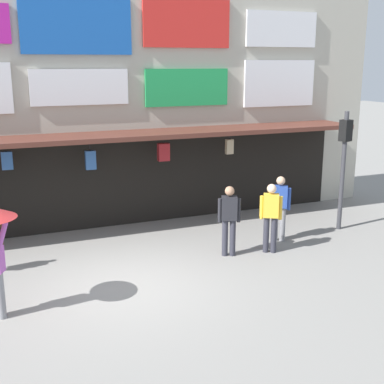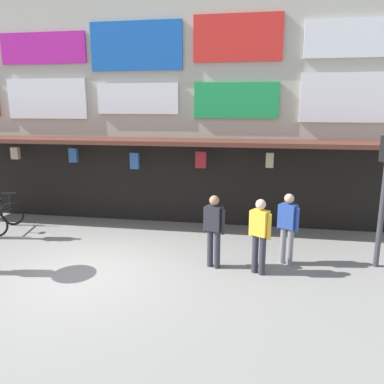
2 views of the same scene
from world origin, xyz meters
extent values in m
plane|color=gray|center=(0.00, 0.00, 0.00)|extent=(80.00, 80.00, 0.00)
cube|color=#B2AD9E|center=(0.00, 4.60, 4.00)|extent=(18.00, 1.20, 8.00)
cube|color=#592D23|center=(0.00, 3.30, 2.60)|extent=(15.30, 1.40, 0.12)
cube|color=#B71E93|center=(-2.95, 3.95, 5.32)|extent=(2.77, 0.08, 0.91)
cube|color=blue|center=(0.00, 3.95, 5.31)|extent=(2.76, 0.08, 1.38)
cube|color=red|center=(2.95, 3.95, 5.45)|extent=(2.48, 0.08, 1.27)
cube|color=white|center=(5.90, 3.95, 5.36)|extent=(2.31, 0.08, 1.00)
cube|color=white|center=(-2.95, 3.95, 3.82)|extent=(2.61, 0.08, 1.22)
cube|color=white|center=(0.00, 3.95, 3.81)|extent=(2.50, 0.08, 0.91)
cube|color=green|center=(2.95, 3.95, 3.75)|extent=(2.43, 0.08, 1.01)
cube|color=white|center=(5.90, 3.95, 3.82)|extent=(2.35, 0.08, 1.35)
cylinder|color=black|center=(-3.89, 3.45, 2.44)|extent=(0.02, 0.02, 0.20)
cube|color=tan|center=(-3.89, 3.45, 2.15)|extent=(0.25, 0.15, 0.37)
cylinder|color=black|center=(-1.93, 3.45, 2.44)|extent=(0.02, 0.02, 0.19)
cube|color=#2D5693|center=(-1.93, 3.45, 2.13)|extent=(0.26, 0.15, 0.44)
cylinder|color=black|center=(0.06, 3.32, 2.40)|extent=(0.02, 0.02, 0.28)
cube|color=#2D5693|center=(0.06, 3.32, 2.02)|extent=(0.26, 0.16, 0.48)
cylinder|color=black|center=(2.03, 3.35, 2.44)|extent=(0.02, 0.02, 0.21)
cube|color=maroon|center=(2.03, 3.35, 2.10)|extent=(0.30, 0.18, 0.47)
cylinder|color=black|center=(3.96, 3.29, 2.44)|extent=(0.02, 0.02, 0.20)
cube|color=tan|center=(3.96, 3.29, 2.14)|extent=(0.21, 0.13, 0.41)
cube|color=black|center=(0.00, 3.98, 1.25)|extent=(15.30, 0.04, 2.50)
cylinder|color=#38383D|center=(6.39, 1.38, 1.60)|extent=(0.12, 0.12, 3.20)
torus|color=black|center=(-3.74, 2.78, 0.36)|extent=(0.72, 0.20, 0.72)
cylinder|color=black|center=(-3.63, 2.24, 0.61)|extent=(0.24, 0.98, 0.05)
cylinder|color=black|center=(-3.60, 2.08, 0.78)|extent=(0.04, 0.04, 0.35)
cylinder|color=black|center=(-3.73, 2.70, 0.78)|extent=(0.04, 0.04, 0.50)
cylinder|color=black|center=(-3.73, 2.70, 1.03)|extent=(0.44, 0.12, 0.04)
cylinder|color=#2D2D38|center=(3.65, 0.59, 0.44)|extent=(0.14, 0.14, 0.88)
cylinder|color=#2D2D38|center=(3.80, 0.50, 0.44)|extent=(0.14, 0.14, 0.88)
cube|color=gold|center=(3.72, 0.55, 1.16)|extent=(0.42, 0.37, 0.56)
sphere|color=beige|center=(3.72, 0.55, 1.57)|extent=(0.22, 0.22, 0.22)
cylinder|color=gold|center=(3.53, 0.66, 1.11)|extent=(0.09, 0.09, 0.56)
cylinder|color=gold|center=(3.91, 0.44, 1.11)|extent=(0.09, 0.09, 0.56)
cylinder|color=#2D2D38|center=(2.80, 0.68, 0.44)|extent=(0.14, 0.14, 0.88)
cylinder|color=#2D2D38|center=(2.63, 0.75, 0.44)|extent=(0.14, 0.14, 0.88)
cube|color=#232328|center=(2.72, 0.72, 1.16)|extent=(0.42, 0.34, 0.56)
sphere|color=#A87A5B|center=(2.72, 0.72, 1.57)|extent=(0.22, 0.22, 0.22)
cylinder|color=#232328|center=(2.92, 0.63, 1.11)|extent=(0.09, 0.09, 0.56)
cylinder|color=#232328|center=(2.51, 0.80, 1.11)|extent=(0.09, 0.09, 0.56)
cylinder|color=gray|center=(4.43, 1.13, 0.44)|extent=(0.14, 0.14, 0.88)
cylinder|color=gray|center=(4.28, 1.22, 0.44)|extent=(0.14, 0.14, 0.88)
cube|color=#28479E|center=(4.36, 1.18, 1.16)|extent=(0.42, 0.38, 0.56)
sphere|color=tan|center=(4.36, 1.18, 1.57)|extent=(0.22, 0.22, 0.22)
cylinder|color=#28479E|center=(4.54, 1.06, 1.11)|extent=(0.09, 0.09, 0.56)
cylinder|color=#28479E|center=(4.17, 1.29, 1.11)|extent=(0.09, 0.09, 0.56)
camera|label=1|loc=(-2.35, -9.50, 4.43)|focal=47.93mm
camera|label=2|loc=(3.60, -7.39, 3.61)|focal=35.67mm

